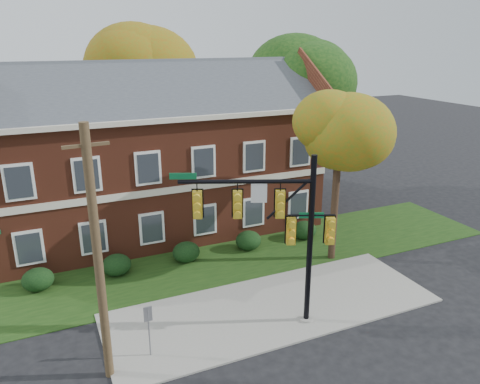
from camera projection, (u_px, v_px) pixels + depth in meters
name	position (u px, v px, depth m)	size (l,w,h in m)	color
ground	(285.00, 321.00, 18.93)	(120.00, 120.00, 0.00)	black
sidewalk	(273.00, 307.00, 19.79)	(14.00, 5.00, 0.08)	gray
grass_strip	(228.00, 259.00, 24.13)	(30.00, 6.00, 0.04)	#193811
apartment_building	(155.00, 146.00, 26.96)	(18.80, 8.80, 9.74)	maroon
hedge_far_left	(38.00, 280.00, 21.09)	(1.40, 1.26, 1.05)	black
hedge_left	(117.00, 265.00, 22.45)	(1.40, 1.26, 1.05)	black
hedge_center	(186.00, 252.00, 23.80)	(1.40, 1.26, 1.05)	black
hedge_right	(248.00, 240.00, 25.16)	(1.40, 1.26, 1.05)	black
hedge_far_right	(304.00, 230.00, 26.51)	(1.40, 1.26, 1.05)	black
tree_near_right	(345.00, 131.00, 22.21)	(4.50, 4.25, 8.58)	black
tree_right_rear	(316.00, 82.00, 31.10)	(6.30, 5.95, 10.62)	black
tree_far_rear	(143.00, 68.00, 33.07)	(6.84, 6.46, 11.52)	black
traffic_signal	(278.00, 223.00, 17.54)	(5.76, 2.57, 6.91)	gray
utility_pole	(98.00, 258.00, 14.51)	(1.35, 0.32, 8.64)	#473521
sign_post	(149.00, 323.00, 16.36)	(0.30, 0.06, 2.06)	slate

